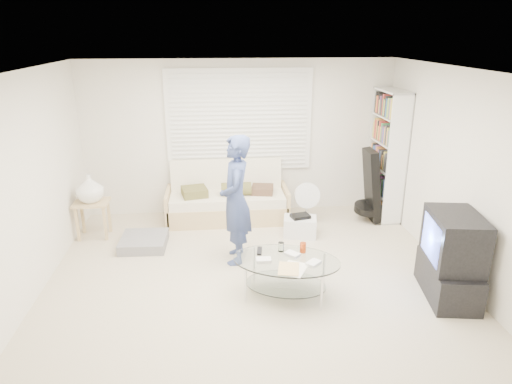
{
  "coord_description": "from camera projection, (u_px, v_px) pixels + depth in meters",
  "views": [
    {
      "loc": [
        -0.44,
        -5.01,
        2.89
      ],
      "look_at": [
        0.08,
        0.3,
        1.0
      ],
      "focal_mm": 32.0,
      "sensor_mm": 36.0,
      "label": 1
    }
  ],
  "objects": [
    {
      "name": "ground",
      "position": [
        252.0,
        276.0,
        5.71
      ],
      "size": [
        5.0,
        5.0,
        0.0
      ],
      "primitive_type": "plane",
      "color": "#C1B296",
      "rests_on": "ground"
    },
    {
      "name": "room_shell",
      "position": [
        248.0,
        140.0,
        5.62
      ],
      "size": [
        5.02,
        4.52,
        2.51
      ],
      "color": "silver",
      "rests_on": "ground"
    },
    {
      "name": "window_blinds",
      "position": [
        239.0,
        120.0,
        7.26
      ],
      "size": [
        2.32,
        0.08,
        1.62
      ],
      "color": "silver",
      "rests_on": "ground"
    },
    {
      "name": "futon_sofa",
      "position": [
        227.0,
        201.0,
        7.34
      ],
      "size": [
        1.93,
        0.78,
        0.94
      ],
      "color": "tan",
      "rests_on": "ground"
    },
    {
      "name": "grey_floor_pillow",
      "position": [
        144.0,
        242.0,
        6.47
      ],
      "size": [
        0.66,
        0.66,
        0.14
      ],
      "primitive_type": "cube",
      "rotation": [
        0.0,
        0.0,
        -0.04
      ],
      "color": "slate",
      "rests_on": "ground"
    },
    {
      "name": "side_table",
      "position": [
        90.0,
        191.0,
        6.57
      ],
      "size": [
        0.49,
        0.39,
        0.97
      ],
      "color": "tan",
      "rests_on": "ground"
    },
    {
      "name": "bookshelf",
      "position": [
        387.0,
        155.0,
        7.26
      ],
      "size": [
        0.32,
        0.86,
        2.05
      ],
      "color": "white",
      "rests_on": "ground"
    },
    {
      "name": "guitar_case",
      "position": [
        371.0,
        191.0,
        7.2
      ],
      "size": [
        0.42,
        0.43,
        1.16
      ],
      "color": "black",
      "rests_on": "ground"
    },
    {
      "name": "floor_fan",
      "position": [
        307.0,
        200.0,
        7.15
      ],
      "size": [
        0.41,
        0.28,
        0.68
      ],
      "color": "white",
      "rests_on": "ground"
    },
    {
      "name": "storage_bin",
      "position": [
        300.0,
        226.0,
        6.79
      ],
      "size": [
        0.53,
        0.42,
        0.33
      ],
      "color": "white",
      "rests_on": "ground"
    },
    {
      "name": "tv_unit",
      "position": [
        451.0,
        258.0,
        5.12
      ],
      "size": [
        0.63,
        0.99,
        1.0
      ],
      "color": "black",
      "rests_on": "ground"
    },
    {
      "name": "coffee_table",
      "position": [
        286.0,
        266.0,
        5.18
      ],
      "size": [
        1.39,
        1.09,
        0.57
      ],
      "color": "silver",
      "rests_on": "ground"
    },
    {
      "name": "standing_person",
      "position": [
        236.0,
        200.0,
        5.84
      ],
      "size": [
        0.44,
        0.64,
        1.7
      ],
      "primitive_type": "imported",
      "rotation": [
        0.0,
        0.0,
        -1.63
      ],
      "color": "navy",
      "rests_on": "ground"
    }
  ]
}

